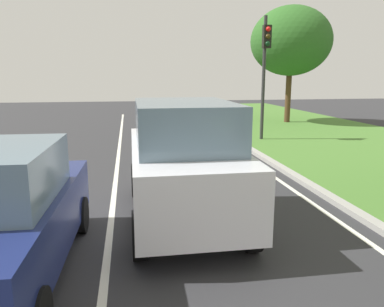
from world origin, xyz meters
name	(u,v)px	position (x,y,z in m)	size (l,w,h in m)	color
ground_plane	(140,166)	(0.00, 14.00, 0.00)	(60.00, 60.00, 0.00)	#2D2D30
lane_line_center	(117,167)	(-0.70, 14.00, 0.00)	(0.12, 32.00, 0.01)	silver
lane_line_right_edge	(252,161)	(3.60, 14.00, 0.00)	(0.12, 32.00, 0.01)	silver
curb_right	(267,159)	(4.10, 14.00, 0.06)	(0.24, 48.00, 0.12)	#9E9B93
car_suv_ahead	(183,161)	(0.69, 9.45, 1.17)	(2.00, 4.51, 2.28)	silver
traffic_light_near_right	(265,59)	(5.30, 17.74, 3.38)	(0.32, 0.50, 5.11)	#2D2D2D
tree_roadside_far	(291,41)	(8.86, 23.38, 4.62)	(4.53, 4.53, 6.56)	#4C331E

